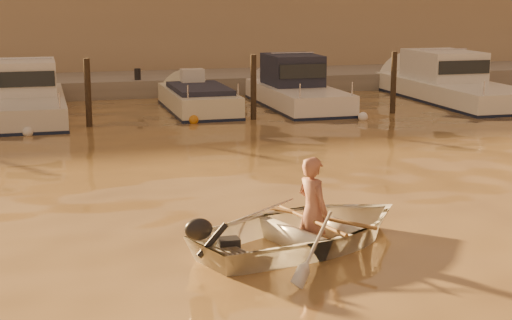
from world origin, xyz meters
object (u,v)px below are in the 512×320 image
object	(u,v)px
moored_boat_4	(297,89)
waterfront_building	(72,25)
moored_boat_2	(28,98)
dinghy	(307,229)
moored_boat_3	(198,104)
person	(313,211)
moored_boat_5	(453,83)

from	to	relation	value
moored_boat_4	waterfront_building	bearing A→B (deg)	122.33
moored_boat_2	waterfront_building	bearing A→B (deg)	80.13
dinghy	moored_boat_3	bearing A→B (deg)	-25.31
waterfront_building	moored_boat_3	bearing A→B (deg)	-72.35
person	moored_boat_2	xyz separation A→B (m)	(-4.36, 14.32, 0.07)
dinghy	moored_boat_4	world-z (taller)	moored_boat_4
person	waterfront_building	distance (m)	25.51
moored_boat_3	dinghy	bearing A→B (deg)	-94.58
person	moored_boat_5	world-z (taller)	moored_boat_5
dinghy	moored_boat_2	world-z (taller)	moored_boat_2
moored_boat_3	moored_boat_5	size ratio (longest dim) A/B	0.66
moored_boat_4	moored_boat_5	bearing A→B (deg)	0.00
moored_boat_2	dinghy	bearing A→B (deg)	-73.47
moored_boat_3	waterfront_building	world-z (taller)	waterfront_building
dinghy	waterfront_building	size ratio (longest dim) A/B	0.08
waterfront_building	moored_boat_5	bearing A→B (deg)	-40.46
moored_boat_4	waterfront_building	distance (m)	13.14
person	moored_boat_4	distance (m)	15.02
moored_boat_3	moored_boat_5	bearing A→B (deg)	0.00
person	moored_boat_4	bearing A→B (deg)	-38.25
moored_boat_2	waterfront_building	world-z (taller)	waterfront_building
dinghy	moored_boat_5	xyz separation A→B (m)	(10.55, 14.36, 0.35)
dinghy	moored_boat_4	bearing A→B (deg)	-38.54
person	waterfront_building	xyz separation A→B (m)	(-2.44, 25.32, 1.84)
person	moored_boat_3	world-z (taller)	person
dinghy	person	bearing A→B (deg)	-90.00
moored_boat_4	moored_boat_3	bearing A→B (deg)	180.00
moored_boat_3	waterfront_building	xyz separation A→B (m)	(-3.50, 11.00, 2.17)
moored_boat_2	moored_boat_5	bearing A→B (deg)	0.00
moored_boat_5	waterfront_building	world-z (taller)	waterfront_building
dinghy	moored_boat_5	size ratio (longest dim) A/B	0.44
person	moored_boat_4	size ratio (longest dim) A/B	0.26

